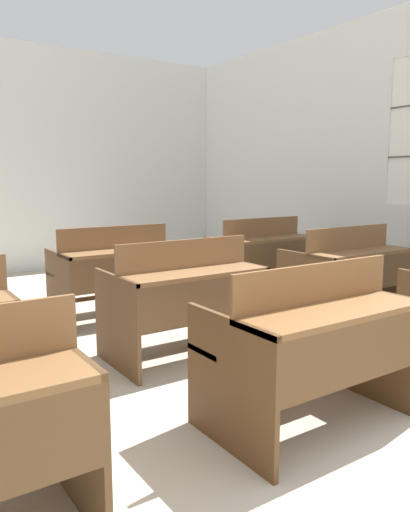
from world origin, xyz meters
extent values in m
cube|color=silver|center=(0.00, 6.65, 1.57)|extent=(5.90, 0.06, 3.15)
cube|color=silver|center=(2.92, 3.31, 0.51)|extent=(0.06, 6.62, 1.02)
cube|color=silver|center=(2.92, 3.31, 2.87)|extent=(0.06, 6.62, 0.55)
cube|color=silver|center=(2.92, 4.80, 1.81)|extent=(0.06, 3.63, 1.58)
cube|color=brown|center=(-1.41, 1.22, 0.33)|extent=(0.03, 0.69, 0.66)
cube|color=#53361D|center=(-0.66, 1.20, 0.33)|extent=(0.03, 0.69, 0.66)
cube|color=#53361D|center=(0.39, 1.20, 0.33)|extent=(0.03, 0.69, 0.66)
cube|color=brown|center=(-0.14, 1.02, 0.65)|extent=(1.08, 0.32, 0.03)
cube|color=#53361D|center=(-0.14, 0.87, 0.48)|extent=(1.02, 0.02, 0.30)
cube|color=brown|center=(-0.14, 1.16, 0.76)|extent=(1.08, 0.02, 0.21)
cube|color=brown|center=(-0.14, 1.41, 0.43)|extent=(1.08, 0.26, 0.03)
cube|color=#53361D|center=(-0.14, 1.41, 0.16)|extent=(1.02, 0.04, 0.04)
cube|color=brown|center=(-1.39, 2.44, 0.33)|extent=(0.03, 0.69, 0.66)
cube|color=brown|center=(-0.68, 2.45, 0.33)|extent=(0.03, 0.69, 0.66)
cube|color=brown|center=(0.37, 2.45, 0.33)|extent=(0.03, 0.69, 0.66)
cube|color=brown|center=(-0.15, 2.27, 0.65)|extent=(1.08, 0.32, 0.03)
cube|color=brown|center=(-0.15, 2.12, 0.48)|extent=(1.02, 0.02, 0.30)
cube|color=brown|center=(-0.15, 2.42, 0.76)|extent=(1.08, 0.02, 0.21)
cube|color=brown|center=(-0.15, 2.66, 0.43)|extent=(1.08, 0.26, 0.03)
cube|color=brown|center=(-0.15, 2.66, 0.16)|extent=(1.02, 0.04, 0.04)
cube|color=brown|center=(1.10, 2.46, 0.33)|extent=(0.03, 0.69, 0.66)
cube|color=brown|center=(2.15, 2.46, 0.33)|extent=(0.03, 0.69, 0.66)
cube|color=brown|center=(1.63, 2.28, 0.65)|extent=(1.08, 0.32, 0.03)
cube|color=brown|center=(1.63, 2.13, 0.48)|extent=(1.02, 0.02, 0.30)
cube|color=brown|center=(1.63, 2.43, 0.76)|extent=(1.08, 0.02, 0.21)
cube|color=brown|center=(1.63, 2.68, 0.43)|extent=(1.08, 0.26, 0.03)
cube|color=brown|center=(1.63, 2.68, 0.16)|extent=(1.02, 0.04, 0.04)
cube|color=brown|center=(-0.66, 3.71, 0.33)|extent=(0.03, 0.69, 0.66)
cube|color=brown|center=(0.39, 3.71, 0.33)|extent=(0.03, 0.69, 0.66)
cube|color=brown|center=(-0.14, 3.53, 0.65)|extent=(1.08, 0.32, 0.03)
cube|color=brown|center=(-0.14, 3.38, 0.48)|extent=(1.02, 0.02, 0.30)
cube|color=brown|center=(-0.14, 3.68, 0.76)|extent=(1.08, 0.02, 0.21)
cube|color=brown|center=(-0.14, 3.92, 0.43)|extent=(1.08, 0.26, 0.03)
cube|color=brown|center=(-0.14, 3.92, 0.16)|extent=(1.02, 0.04, 0.04)
cube|color=brown|center=(1.12, 3.70, 0.33)|extent=(0.03, 0.69, 0.66)
cube|color=brown|center=(2.17, 3.70, 0.33)|extent=(0.03, 0.69, 0.66)
cube|color=brown|center=(1.64, 3.52, 0.65)|extent=(1.08, 0.32, 0.03)
cube|color=brown|center=(1.64, 3.37, 0.48)|extent=(1.02, 0.02, 0.30)
cube|color=brown|center=(1.64, 3.67, 0.76)|extent=(1.08, 0.02, 0.21)
cube|color=brown|center=(1.64, 3.91, 0.43)|extent=(1.08, 0.26, 0.03)
cube|color=brown|center=(1.64, 3.91, 0.16)|extent=(1.02, 0.04, 0.04)
camera|label=1|loc=(-2.01, -0.60, 1.29)|focal=35.00mm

